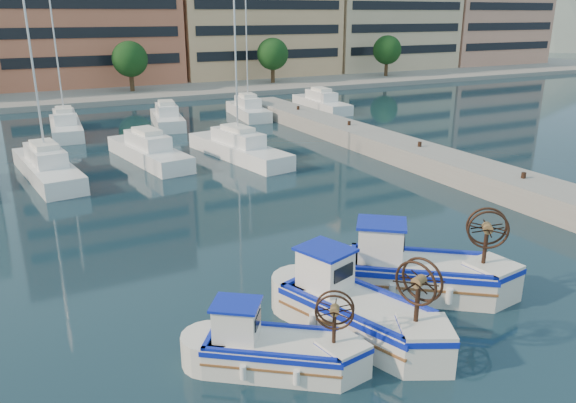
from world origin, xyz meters
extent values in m
plane|color=#1A3644|center=(0.00, 0.00, 0.00)|extent=(300.00, 300.00, 0.00)
cube|color=gray|center=(13.00, 8.00, 0.60)|extent=(3.00, 60.00, 1.20)
cube|color=gray|center=(0.00, 67.00, 0.30)|extent=(180.00, 40.00, 0.60)
cylinder|color=#3F2B19|center=(4.00, 53.50, 1.50)|extent=(0.50, 0.50, 3.00)
sphere|color=#184418|center=(4.00, 53.50, 4.20)|extent=(4.00, 4.00, 4.00)
cylinder|color=#3F2B19|center=(22.00, 53.50, 1.50)|extent=(0.50, 0.50, 3.00)
sphere|color=#184418|center=(22.00, 53.50, 4.20)|extent=(4.00, 4.00, 4.00)
cylinder|color=#3F2B19|center=(40.00, 53.50, 1.50)|extent=(0.50, 0.50, 3.00)
sphere|color=#184418|center=(40.00, 53.50, 4.20)|extent=(4.00, 4.00, 4.00)
cone|color=slate|center=(140.00, 110.00, 0.00)|extent=(160.00, 160.00, 50.00)
cube|color=white|center=(-8.11, 21.57, 0.50)|extent=(3.26, 9.52, 1.00)
cylinder|color=silver|center=(-8.11, 21.57, 6.00)|extent=(0.12, 0.12, 11.00)
cube|color=white|center=(-1.89, 22.81, 0.50)|extent=(3.53, 9.21, 1.00)
cube|color=white|center=(3.59, 20.92, 0.50)|extent=(3.74, 9.95, 1.00)
cylinder|color=silver|center=(3.59, 20.92, 6.00)|extent=(0.12, 0.12, 11.00)
cube|color=white|center=(-5.57, 34.30, 0.50)|extent=(2.81, 8.52, 1.00)
cylinder|color=silver|center=(-5.57, 34.30, 6.00)|extent=(0.12, 0.12, 11.00)
cube|color=white|center=(2.53, 34.01, 0.50)|extent=(3.33, 7.40, 1.00)
cube|color=white|center=(10.39, 34.91, 0.50)|extent=(3.06, 7.75, 1.00)
cylinder|color=silver|center=(10.39, 34.91, 6.00)|extent=(0.12, 0.12, 11.00)
cube|color=white|center=(18.52, 35.41, 0.50)|extent=(2.81, 9.25, 1.00)
cube|color=silver|center=(-4.53, -1.12, 0.45)|extent=(3.85, 3.40, 0.91)
cube|color=#0C1DA6|center=(-4.53, -1.12, 0.80)|extent=(3.96, 3.50, 0.14)
cube|color=#164DB3|center=(-4.53, -1.12, 0.74)|extent=(3.35, 2.91, 0.05)
cube|color=white|center=(-5.37, -0.51, 1.38)|extent=(1.47, 1.43, 0.95)
cube|color=#0C1DA6|center=(-5.37, -0.51, 1.90)|extent=(1.65, 1.61, 0.07)
cylinder|color=#331E14|center=(-3.28, -2.04, 1.41)|extent=(0.10, 0.10, 1.00)
cylinder|color=brown|center=(-3.28, -2.04, 1.94)|extent=(0.36, 0.37, 0.24)
torus|color=#331E14|center=(-3.35, -2.14, 1.94)|extent=(0.85, 0.65, 1.01)
torus|color=#331E14|center=(-3.20, -1.93, 1.94)|extent=(0.85, 0.65, 1.01)
cube|color=silver|center=(-1.58, -0.66, 0.57)|extent=(3.28, 4.90, 1.13)
cube|color=#0C1DA6|center=(-1.58, -0.66, 0.99)|extent=(3.38, 5.05, 0.17)
cube|color=#164DB3|center=(-1.58, -0.66, 0.93)|extent=(2.73, 4.34, 0.06)
cube|color=white|center=(-1.99, 0.57, 1.72)|extent=(1.57, 1.70, 1.18)
cube|color=#0C1DA6|center=(-1.99, 0.57, 2.37)|extent=(1.77, 1.91, 0.09)
cylinder|color=#331E14|center=(-0.96, -2.49, 1.75)|extent=(0.13, 0.13, 1.25)
cylinder|color=brown|center=(-0.96, -2.49, 2.42)|extent=(0.42, 0.40, 0.30)
torus|color=#331E14|center=(-1.11, -2.54, 2.42)|extent=(0.47, 1.22, 1.26)
torus|color=#331E14|center=(-0.81, -2.44, 2.42)|extent=(0.47, 1.22, 1.26)
cube|color=silver|center=(1.75, 0.53, 0.59)|extent=(4.99, 4.48, 1.18)
cube|color=#0C1DA6|center=(1.75, 0.53, 1.04)|extent=(5.14, 4.62, 0.18)
cube|color=#164DB3|center=(1.75, 0.53, 0.97)|extent=(4.34, 3.84, 0.07)
cube|color=white|center=(0.67, 1.35, 1.80)|extent=(1.92, 1.87, 1.24)
cube|color=#0C1DA6|center=(0.67, 1.35, 2.48)|extent=(2.15, 2.11, 0.09)
cylinder|color=#331E14|center=(3.36, -0.70, 1.84)|extent=(0.14, 0.14, 1.31)
cylinder|color=brown|center=(3.36, -0.70, 2.53)|extent=(0.47, 0.48, 0.32)
torus|color=#331E14|center=(3.26, -0.83, 2.53)|extent=(1.10, 0.86, 1.32)
torus|color=#331E14|center=(3.46, -0.56, 2.53)|extent=(1.10, 0.86, 1.32)
camera|label=1|loc=(-10.18, -12.74, 9.14)|focal=35.00mm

